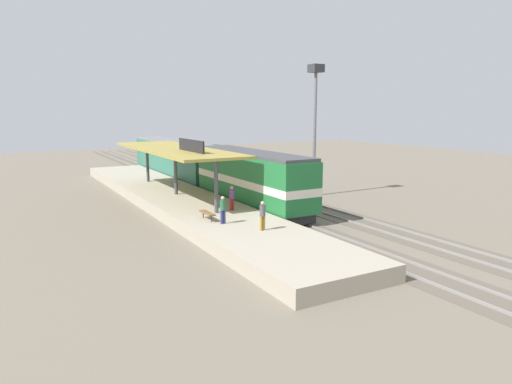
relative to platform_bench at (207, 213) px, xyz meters
The scene contains 13 objects.
ground_plane 12.62m from the platform_bench, 50.40° to the left, with size 120.00×120.00×0.00m, color #706656.
track_near 11.46m from the platform_bench, 58.18° to the left, with size 3.20×110.00×0.16m.
track_far 14.41m from the platform_bench, 42.37° to the left, with size 3.20×110.00×0.16m.
platform 9.81m from the platform_bench, 81.76° to the left, with size 6.00×44.00×0.90m, color #A89E89.
station_canopy 10.19m from the platform_bench, 81.68° to the left, with size 5.20×18.00×4.70m.
platform_bench is the anchor object (origin of this frame).
locomotive 7.97m from the platform_bench, 40.55° to the left, with size 2.93×14.43×4.44m.
passenger_carriage_single 23.92m from the platform_bench, 75.46° to the left, with size 2.90×20.00×4.24m.
freight_car 22.02m from the platform_bench, 61.21° to the left, with size 2.80×12.00×3.54m.
light_mast 17.24m from the platform_bench, 28.67° to the left, with size 1.10×1.10×11.70m.
person_waiting 1.53m from the platform_bench, 71.48° to the right, with size 0.34×0.34×1.71m.
person_walking 3.27m from the platform_bench, 34.88° to the left, with size 0.34×0.34×1.71m.
person_boarding 4.32m from the platform_bench, 65.54° to the right, with size 0.34×0.34×1.71m.
Camera 1 is at (-17.31, -36.16, 7.76)m, focal length 32.64 mm.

